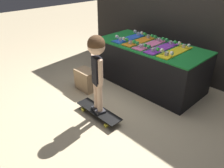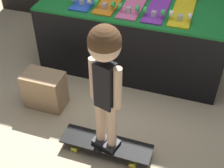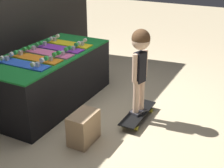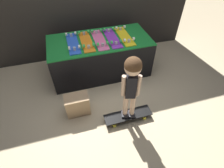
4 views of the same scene
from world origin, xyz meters
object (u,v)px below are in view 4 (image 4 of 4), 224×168
at_px(skateboard_blue_on_rack, 73,43).
at_px(skateboard_on_floor, 128,115).
at_px(skateboard_orange_on_rack, 86,41).
at_px(skateboard_yellow_on_rack, 124,36).
at_px(skateboard_purple_on_rack, 112,38).
at_px(storage_box, 77,105).
at_px(skateboard_pink_on_rack, 99,39).
at_px(child, 132,79).

height_order(skateboard_blue_on_rack, skateboard_on_floor, skateboard_blue_on_rack).
height_order(skateboard_orange_on_rack, skateboard_yellow_on_rack, same).
height_order(skateboard_purple_on_rack, skateboard_yellow_on_rack, same).
bearing_deg(skateboard_yellow_on_rack, skateboard_orange_on_rack, 179.29).
distance_m(skateboard_yellow_on_rack, skateboard_on_floor, 1.37).
relative_size(skateboard_blue_on_rack, storage_box, 1.97).
xyz_separation_m(skateboard_orange_on_rack, skateboard_on_floor, (0.34, -1.19, -0.62)).
bearing_deg(skateboard_pink_on_rack, skateboard_blue_on_rack, 178.08).
distance_m(skateboard_purple_on_rack, child, 1.18).
xyz_separation_m(skateboard_pink_on_rack, child, (0.12, -1.18, 0.10)).
bearing_deg(skateboard_orange_on_rack, child, -74.05).
bearing_deg(skateboard_yellow_on_rack, skateboard_on_floor, -105.36).
bearing_deg(skateboard_yellow_on_rack, skateboard_purple_on_rack, -178.53).
relative_size(skateboard_blue_on_rack, skateboard_purple_on_rack, 1.00).
xyz_separation_m(skateboard_blue_on_rack, skateboard_pink_on_rack, (0.44, -0.01, 0.00)).
bearing_deg(skateboard_blue_on_rack, skateboard_yellow_on_rack, -0.82).
bearing_deg(skateboard_purple_on_rack, storage_box, -132.93).
xyz_separation_m(skateboard_yellow_on_rack, storage_box, (-1.01, -0.85, -0.53)).
relative_size(skateboard_pink_on_rack, skateboard_on_floor, 0.96).
relative_size(skateboard_orange_on_rack, skateboard_on_floor, 0.96).
bearing_deg(skateboard_blue_on_rack, skateboard_purple_on_rack, -1.59).
relative_size(skateboard_purple_on_rack, storage_box, 1.97).
height_order(skateboard_blue_on_rack, skateboard_pink_on_rack, same).
relative_size(skateboard_yellow_on_rack, skateboard_on_floor, 0.96).
relative_size(skateboard_pink_on_rack, skateboard_yellow_on_rack, 1.00).
bearing_deg(child, skateboard_purple_on_rack, 100.10).
bearing_deg(storage_box, skateboard_orange_on_rack, 68.22).
relative_size(skateboard_purple_on_rack, skateboard_yellow_on_rack, 1.00).
bearing_deg(skateboard_purple_on_rack, skateboard_yellow_on_rack, 1.47).
distance_m(skateboard_orange_on_rack, skateboard_pink_on_rack, 0.22).
xyz_separation_m(skateboard_purple_on_rack, skateboard_on_floor, (-0.10, -1.17, -0.62)).
relative_size(skateboard_purple_on_rack, child, 0.67).
distance_m(skateboard_yellow_on_rack, storage_box, 1.42).
distance_m(skateboard_purple_on_rack, storage_box, 1.27).
bearing_deg(skateboard_orange_on_rack, skateboard_yellow_on_rack, -0.71).
relative_size(skateboard_blue_on_rack, skateboard_orange_on_rack, 1.00).
xyz_separation_m(skateboard_blue_on_rack, skateboard_yellow_on_rack, (0.88, -0.01, 0.00)).
relative_size(skateboard_blue_on_rack, skateboard_on_floor, 0.96).
height_order(skateboard_blue_on_rack, storage_box, skateboard_blue_on_rack).
relative_size(skateboard_yellow_on_rack, child, 0.67).
bearing_deg(skateboard_pink_on_rack, skateboard_on_floor, -84.26).
relative_size(skateboard_orange_on_rack, skateboard_purple_on_rack, 1.00).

